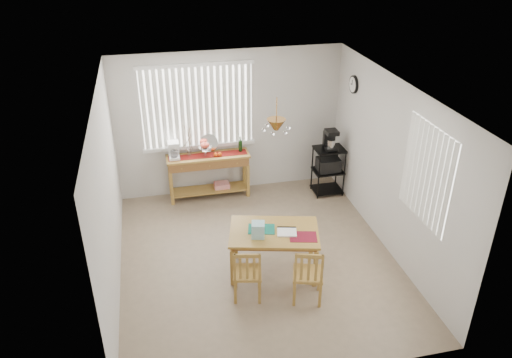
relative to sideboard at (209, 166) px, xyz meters
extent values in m
cube|color=gray|center=(0.43, -2.03, -0.62)|extent=(4.00, 4.50, 0.01)
cube|color=beige|center=(0.43, 0.27, 0.69)|extent=(4.00, 0.10, 2.60)
cube|color=beige|center=(0.43, -4.33, 0.69)|extent=(4.00, 0.10, 2.60)
cube|color=beige|center=(-1.62, -2.03, 0.69)|extent=(0.10, 4.50, 2.60)
cube|color=beige|center=(2.48, -2.03, 0.69)|extent=(0.10, 4.50, 2.60)
cube|color=white|center=(0.43, -2.03, 2.04)|extent=(4.00, 4.50, 0.10)
cube|color=white|center=(-0.12, 0.22, 1.04)|extent=(1.90, 0.01, 1.40)
cube|color=white|center=(-1.02, 0.21, 1.04)|extent=(0.07, 0.03, 1.40)
cube|color=white|center=(-0.91, 0.21, 1.04)|extent=(0.07, 0.03, 1.40)
cube|color=white|center=(-0.81, 0.21, 1.04)|extent=(0.07, 0.03, 1.40)
cube|color=white|center=(-0.70, 0.21, 1.04)|extent=(0.07, 0.03, 1.40)
cube|color=white|center=(-0.60, 0.21, 1.04)|extent=(0.07, 0.03, 1.40)
cube|color=white|center=(-0.49, 0.21, 1.04)|extent=(0.07, 0.03, 1.40)
cube|color=white|center=(-0.39, 0.21, 1.04)|extent=(0.07, 0.03, 1.40)
cube|color=white|center=(-0.28, 0.21, 1.04)|extent=(0.07, 0.03, 1.40)
cube|color=white|center=(-0.18, 0.21, 1.04)|extent=(0.07, 0.03, 1.40)
cube|color=white|center=(-0.07, 0.21, 1.04)|extent=(0.07, 0.03, 1.40)
cube|color=white|center=(0.04, 0.21, 1.04)|extent=(0.07, 0.03, 1.40)
cube|color=white|center=(0.14, 0.21, 1.04)|extent=(0.07, 0.03, 1.40)
cube|color=white|center=(0.25, 0.21, 1.04)|extent=(0.07, 0.03, 1.40)
cube|color=white|center=(0.35, 0.21, 1.04)|extent=(0.07, 0.03, 1.40)
cube|color=white|center=(0.46, 0.21, 1.04)|extent=(0.07, 0.03, 1.40)
cube|color=white|center=(0.56, 0.21, 1.04)|extent=(0.07, 0.03, 1.40)
cube|color=white|center=(0.67, 0.21, 1.04)|extent=(0.07, 0.03, 1.40)
cube|color=white|center=(0.77, 0.21, 1.04)|extent=(0.07, 0.03, 1.40)
cube|color=white|center=(-0.12, 0.19, 0.31)|extent=(1.98, 0.06, 0.06)
cube|color=white|center=(-0.12, 0.19, 1.77)|extent=(1.98, 0.06, 0.06)
cube|color=white|center=(2.42, -2.93, 1.04)|extent=(0.01, 1.10, 1.30)
cube|color=white|center=(2.41, -3.42, 1.04)|extent=(0.03, 0.07, 1.30)
cube|color=white|center=(2.41, -3.31, 1.04)|extent=(0.03, 0.07, 1.30)
cube|color=white|center=(2.41, -3.20, 1.04)|extent=(0.03, 0.07, 1.30)
cube|color=white|center=(2.41, -3.09, 1.04)|extent=(0.03, 0.07, 1.30)
cube|color=white|center=(2.41, -2.98, 1.04)|extent=(0.03, 0.07, 1.30)
cube|color=white|center=(2.41, -2.87, 1.04)|extent=(0.03, 0.07, 1.30)
cube|color=white|center=(2.41, -2.76, 1.04)|extent=(0.03, 0.07, 1.30)
cube|color=white|center=(2.41, -2.65, 1.04)|extent=(0.03, 0.07, 1.30)
cube|color=white|center=(2.41, -2.54, 1.04)|extent=(0.03, 0.07, 1.30)
cube|color=white|center=(2.41, -2.43, 1.04)|extent=(0.03, 0.07, 1.30)
cylinder|color=black|center=(2.40, -0.48, 1.47)|extent=(0.04, 0.30, 0.30)
cylinder|color=white|center=(2.38, -0.48, 1.47)|extent=(0.01, 0.25, 0.25)
cylinder|color=brown|center=(0.59, -2.33, 1.82)|extent=(0.01, 0.01, 0.34)
cone|color=brown|center=(0.59, -2.33, 1.64)|extent=(0.24, 0.24, 0.14)
sphere|color=white|center=(0.75, -2.33, 1.58)|extent=(0.05, 0.05, 0.05)
sphere|color=white|center=(0.67, -2.19, 1.58)|extent=(0.05, 0.05, 0.05)
sphere|color=white|center=(0.51, -2.19, 1.58)|extent=(0.05, 0.05, 0.05)
sphere|color=white|center=(0.43, -2.33, 1.58)|extent=(0.05, 0.05, 0.05)
sphere|color=white|center=(0.51, -2.46, 1.58)|extent=(0.05, 0.05, 0.05)
sphere|color=white|center=(0.67, -2.46, 1.58)|extent=(0.05, 0.05, 0.05)
cube|color=#AA8139|center=(-0.01, 0.00, 0.19)|extent=(1.46, 0.41, 0.04)
cube|color=brown|center=(-0.01, 0.00, 0.09)|extent=(1.40, 0.37, 0.15)
cube|color=#AA8139|center=(-0.69, -0.16, -0.30)|extent=(0.05, 0.05, 0.63)
cube|color=#AA8139|center=(0.67, -0.16, -0.30)|extent=(0.05, 0.05, 0.63)
cube|color=#AA8139|center=(-0.69, 0.16, -0.30)|extent=(0.05, 0.05, 0.63)
cube|color=#AA8139|center=(0.67, 0.16, -0.30)|extent=(0.05, 0.05, 0.63)
cube|color=#AA8139|center=(-0.01, 0.00, -0.48)|extent=(1.35, 0.35, 0.03)
cube|color=red|center=(0.22, 0.00, -0.42)|extent=(0.27, 0.20, 0.09)
cube|color=maroon|center=(-0.01, 0.00, 0.21)|extent=(1.38, 0.23, 0.01)
cube|color=white|center=(-0.59, 0.00, 0.23)|extent=(0.18, 0.22, 0.05)
cube|color=white|center=(-0.59, 0.07, 0.34)|extent=(0.18, 0.07, 0.27)
cube|color=white|center=(-0.59, -0.02, 0.49)|extent=(0.18, 0.20, 0.06)
cylinder|color=white|center=(-0.59, -0.03, 0.31)|extent=(0.12, 0.12, 0.12)
cylinder|color=white|center=(-0.05, -0.02, 0.25)|extent=(0.05, 0.05, 0.09)
cone|color=white|center=(-0.05, -0.02, 0.34)|extent=(0.24, 0.24, 0.08)
sphere|color=red|center=(-0.01, -0.02, 0.41)|extent=(0.07, 0.07, 0.07)
sphere|color=red|center=(-0.03, 0.02, 0.41)|extent=(0.07, 0.07, 0.07)
sphere|color=red|center=(-0.08, 0.02, 0.41)|extent=(0.07, 0.07, 0.07)
sphere|color=red|center=(-0.10, -0.02, 0.41)|extent=(0.07, 0.07, 0.07)
sphere|color=red|center=(-0.08, -0.06, 0.41)|extent=(0.07, 0.07, 0.07)
sphere|color=red|center=(-0.03, -0.06, 0.41)|extent=(0.07, 0.07, 0.07)
sphere|color=#EA4B0C|center=(0.12, -0.07, 0.24)|extent=(0.07, 0.07, 0.07)
sphere|color=#EA4B0C|center=(0.19, -0.07, 0.24)|extent=(0.07, 0.07, 0.07)
cylinder|color=silver|center=(0.04, 0.16, 0.37)|extent=(0.33, 0.08, 0.32)
cylinder|color=white|center=(-0.33, 0.05, 0.27)|extent=(0.07, 0.07, 0.13)
cylinder|color=#4C3823|center=(-0.33, 0.05, 0.54)|extent=(0.08, 0.04, 0.40)
cylinder|color=#4C3823|center=(-0.33, 0.05, 0.56)|extent=(0.12, 0.05, 0.44)
cylinder|color=#4C3823|center=(-0.33, 0.05, 0.51)|extent=(0.16, 0.07, 0.33)
cylinder|color=#4C3823|center=(-0.33, 0.05, 0.58)|extent=(0.05, 0.02, 0.50)
cylinder|color=#4C3823|center=(-0.33, 0.05, 0.50)|extent=(0.20, 0.09, 0.28)
cylinder|color=black|center=(0.58, 0.05, 0.31)|extent=(0.07, 0.07, 0.21)
cylinder|color=black|center=(0.58, 0.05, 0.45)|extent=(0.03, 0.03, 0.07)
cylinder|color=black|center=(1.88, -0.52, -0.17)|extent=(0.03, 0.03, 0.89)
cylinder|color=black|center=(2.36, -0.52, -0.17)|extent=(0.03, 0.03, 0.89)
cylinder|color=black|center=(1.88, -0.15, -0.17)|extent=(0.03, 0.03, 0.89)
cylinder|color=black|center=(2.36, -0.15, -0.17)|extent=(0.03, 0.03, 0.89)
cube|color=black|center=(2.12, -0.33, 0.26)|extent=(0.52, 0.42, 0.03)
cube|color=black|center=(2.12, -0.33, -0.17)|extent=(0.52, 0.42, 0.03)
cube|color=black|center=(2.12, -0.33, -0.55)|extent=(0.52, 0.42, 0.03)
cube|color=black|center=(2.12, -0.33, -0.04)|extent=(0.40, 0.31, 0.23)
cube|color=black|center=(2.12, -0.36, 0.30)|extent=(0.21, 0.25, 0.05)
cube|color=black|center=(2.12, -0.27, 0.43)|extent=(0.21, 0.08, 0.31)
cube|color=black|center=(2.12, -0.36, 0.60)|extent=(0.21, 0.23, 0.07)
cylinder|color=silver|center=(2.12, -0.37, 0.39)|extent=(0.14, 0.14, 0.14)
cube|color=#AA8139|center=(0.59, -2.33, 0.03)|extent=(1.39, 1.07, 0.04)
cube|color=brown|center=(0.59, -2.33, -0.01)|extent=(1.28, 0.96, 0.05)
cube|color=#AA8139|center=(-0.04, -2.52, -0.33)|extent=(0.07, 0.07, 0.57)
cube|color=#AA8139|center=(1.06, -2.80, -0.33)|extent=(0.07, 0.07, 0.57)
cube|color=#AA8139|center=(0.13, -1.86, -0.33)|extent=(0.07, 0.07, 0.57)
cube|color=#AA8139|center=(1.23, -2.13, -0.33)|extent=(0.07, 0.07, 0.57)
cube|color=#126857|center=(0.43, -2.24, 0.05)|extent=(0.42, 0.35, 0.01)
cube|color=maroon|center=(0.95, -2.55, 0.05)|extent=(0.42, 0.35, 0.01)
cube|color=white|center=(0.75, -2.41, 0.06)|extent=(0.31, 0.27, 0.02)
cube|color=black|center=(0.78, -2.30, 0.06)|extent=(0.26, 0.09, 0.03)
cube|color=#99D2DF|center=(0.35, -2.40, 0.15)|extent=(0.21, 0.21, 0.21)
cube|color=#AA8139|center=(0.11, -2.79, -0.23)|extent=(0.44, 0.44, 0.04)
cube|color=#AA8139|center=(0.30, -2.67, -0.43)|extent=(0.04, 0.04, 0.36)
cube|color=#AA8139|center=(-0.01, -2.60, -0.43)|extent=(0.04, 0.04, 0.36)
cube|color=#AA8139|center=(0.24, -2.98, -0.43)|extent=(0.04, 0.04, 0.36)
cube|color=#AA8139|center=(-0.07, -2.91, -0.43)|extent=(0.04, 0.04, 0.36)
cube|color=#AA8139|center=(0.24, -2.99, -0.01)|extent=(0.04, 0.04, 0.41)
cube|color=#AA8139|center=(-0.08, -2.92, -0.01)|extent=(0.04, 0.04, 0.41)
cube|color=#AA8139|center=(0.08, -2.96, 0.16)|extent=(0.33, 0.09, 0.05)
cube|color=#AA8139|center=(0.17, -2.97, -0.03)|extent=(0.04, 0.02, 0.32)
cube|color=#AA8139|center=(0.08, -2.96, -0.03)|extent=(0.04, 0.02, 0.32)
cube|color=#AA8139|center=(-0.01, -2.94, -0.03)|extent=(0.04, 0.02, 0.32)
cube|color=#AA8139|center=(0.88, -3.01, -0.22)|extent=(0.49, 0.49, 0.04)
cube|color=#AA8139|center=(1.09, -2.90, -0.43)|extent=(0.05, 0.05, 0.38)
cube|color=#AA8139|center=(0.77, -2.80, -0.43)|extent=(0.05, 0.05, 0.38)
cube|color=#AA8139|center=(0.99, -3.22, -0.43)|extent=(0.05, 0.05, 0.38)
cube|color=#AA8139|center=(0.67, -3.12, -0.43)|extent=(0.05, 0.05, 0.38)
cube|color=#AA8139|center=(0.98, -3.23, 0.01)|extent=(0.04, 0.04, 0.42)
cube|color=#AA8139|center=(0.67, -3.13, 0.01)|extent=(0.04, 0.04, 0.42)
cube|color=#AA8139|center=(0.83, -3.18, 0.20)|extent=(0.34, 0.13, 0.06)
cube|color=#AA8139|center=(0.91, -3.21, -0.01)|extent=(0.04, 0.03, 0.34)
cube|color=#AA8139|center=(0.83, -3.18, -0.01)|extent=(0.04, 0.03, 0.34)
cube|color=#AA8139|center=(0.74, -3.15, -0.01)|extent=(0.04, 0.03, 0.34)
camera|label=1|loc=(-0.92, -7.92, 3.94)|focal=35.00mm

